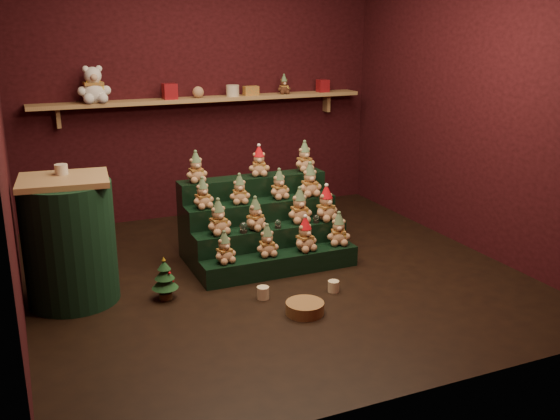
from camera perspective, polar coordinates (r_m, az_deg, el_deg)
name	(u,v)px	position (r m, az deg, el deg)	size (l,w,h in m)	color
ground	(273,274)	(5.42, -0.64, -5.87)	(4.00, 4.00, 0.00)	black
back_wall	(200,88)	(6.97, -7.33, 10.99)	(4.00, 0.10, 2.80)	black
front_wall	(427,162)	(3.28, 13.30, 4.29)	(4.00, 0.10, 2.80)	black
right_wall	(477,100)	(6.13, 17.54, 9.59)	(0.10, 4.00, 2.80)	black
back_shelf	(205,100)	(6.81, -6.87, 9.98)	(3.60, 0.26, 0.24)	#A57F52
riser_tier_front	(281,264)	(5.39, 0.06, -4.93)	(1.40, 0.22, 0.18)	black
riser_tier_midfront	(271,246)	(5.55, -0.84, -3.30)	(1.40, 0.22, 0.36)	black
riser_tier_midback	(262,229)	(5.71, -1.69, -1.75)	(1.40, 0.22, 0.54)	black
riser_tier_back	(253,213)	(5.88, -2.49, -0.30)	(1.40, 0.22, 0.72)	black
teddy_0	(224,247)	(5.15, -5.10, -3.42)	(0.19, 0.17, 0.26)	tan
teddy_1	(267,240)	(5.28, -1.19, -2.80)	(0.19, 0.17, 0.27)	tan
teddy_2	(305,234)	(5.40, 2.31, -2.23)	(0.21, 0.19, 0.30)	tan
teddy_3	(339,229)	(5.57, 5.38, -1.72)	(0.21, 0.19, 0.29)	tan
teddy_4	(218,217)	(5.29, -5.66, -0.63)	(0.21, 0.19, 0.30)	tan
teddy_5	(255,214)	(5.38, -2.28, -0.34)	(0.20, 0.18, 0.29)	tan
teddy_6	(299,205)	(5.57, 1.79, 0.42)	(0.22, 0.20, 0.31)	tan
teddy_7	(326,203)	(5.65, 4.23, 0.60)	(0.22, 0.20, 0.31)	tan
teddy_8	(203,193)	(5.42, -7.10, 1.54)	(0.19, 0.17, 0.27)	tan
teddy_9	(240,189)	(5.53, -3.72, 1.92)	(0.19, 0.17, 0.26)	tan
teddy_10	(279,184)	(5.67, -0.08, 2.38)	(0.19, 0.17, 0.27)	tan
teddy_11	(310,180)	(5.77, 2.74, 2.78)	(0.22, 0.20, 0.31)	tan
teddy_12	(196,167)	(5.59, -7.69, 3.92)	(0.19, 0.18, 0.27)	tan
teddy_13	(259,161)	(5.78, -1.93, 4.49)	(0.19, 0.18, 0.27)	tan
teddy_14	(304,156)	(5.97, 2.25, 4.92)	(0.20, 0.18, 0.28)	tan
snow_globe_a	(243,227)	(5.33, -3.36, -1.59)	(0.07, 0.07, 0.10)	black
snow_globe_b	(278,224)	(5.44, -0.19, -1.27)	(0.06, 0.06, 0.08)	black
snow_globe_c	(316,219)	(5.59, 3.33, -0.80)	(0.06, 0.06, 0.08)	black
side_table	(70,241)	(5.02, -18.69, -2.70)	(0.69, 0.69, 0.99)	#A57F52
table_ornament	(61,169)	(4.97, -19.37, 3.53)	(0.10, 0.10, 0.08)	beige
mini_christmas_tree	(165,278)	(4.97, -10.50, -6.18)	(0.21, 0.21, 0.35)	#463219
mug_left	(263,293)	(4.94, -1.57, -7.57)	(0.10, 0.10, 0.10)	beige
mug_right	(333,286)	(5.08, 4.91, -6.96)	(0.09, 0.09, 0.09)	beige
wicker_basket	(305,308)	(4.70, 2.29, -8.94)	(0.29, 0.29, 0.09)	olive
white_bear	(93,80)	(6.52, -16.73, 11.35)	(0.32, 0.29, 0.45)	white
brown_bear	(284,84)	(7.08, 0.37, 11.41)	(0.15, 0.13, 0.21)	#4C2819
gift_tin_red_a	(170,91)	(6.68, -10.05, 10.63)	(0.14, 0.14, 0.16)	maroon
gift_tin_cream	(233,91)	(6.88, -4.35, 10.83)	(0.14, 0.14, 0.12)	beige
gift_tin_red_b	(323,86)	(7.30, 3.93, 11.26)	(0.12, 0.12, 0.14)	maroon
shelf_plush_ball	(198,92)	(6.76, -7.50, 10.64)	(0.12, 0.12, 0.12)	tan
scarf_gift_box	(251,91)	(6.95, -2.68, 10.84)	(0.16, 0.10, 0.10)	orange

